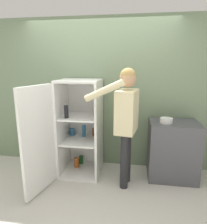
% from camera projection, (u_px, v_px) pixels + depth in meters
% --- Properties ---
extents(ground_plane, '(12.00, 12.00, 0.00)m').
position_uv_depth(ground_plane, '(90.00, 194.00, 2.81)').
color(ground_plane, beige).
extents(wall_back, '(7.00, 0.06, 2.55)m').
position_uv_depth(wall_back, '(101.00, 95.00, 3.47)').
color(wall_back, gray).
rests_on(wall_back, ground_plane).
extents(refrigerator, '(0.84, 1.28, 1.56)m').
position_uv_depth(refrigerator, '(74.00, 130.00, 3.19)').
color(refrigerator, white).
rests_on(refrigerator, ground_plane).
extents(person, '(0.74, 0.60, 1.74)m').
position_uv_depth(person, '(126.00, 114.00, 2.81)').
color(person, '#262628').
rests_on(person, ground_plane).
extents(counter, '(0.74, 0.56, 0.92)m').
position_uv_depth(counter, '(172.00, 150.00, 3.16)').
color(counter, '#4C4C51').
rests_on(counter, ground_plane).
extents(bowl, '(0.19, 0.19, 0.08)m').
position_uv_depth(bowl, '(166.00, 120.00, 3.02)').
color(bowl, white).
rests_on(bowl, counter).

